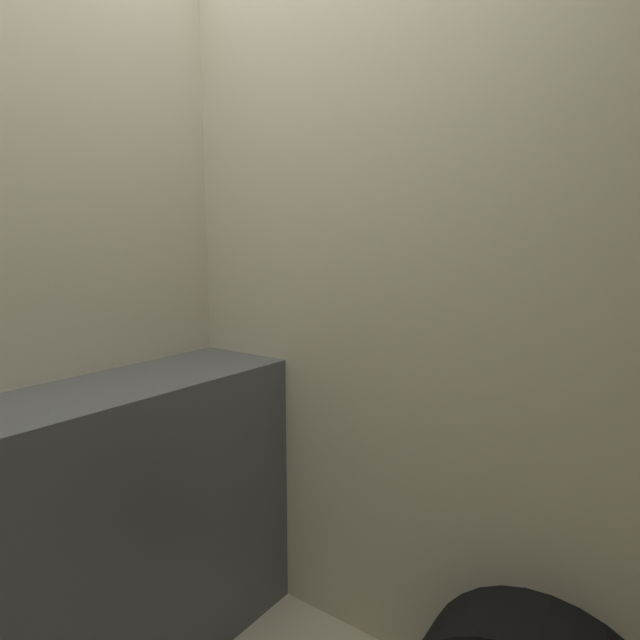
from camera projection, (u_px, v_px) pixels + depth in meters
The scene contains 3 objects.
sidewalk at pixel (445, 468), 3.35m from camera, with size 24.00×2.80×0.14m.
building_facade at pixel (590, 66), 5.28m from camera, with size 24.00×0.30×6.87m.
parking_meter at pixel (320, 309), 2.77m from camera, with size 0.20×0.14×1.52m.
Camera 1 is at (1.37, -0.78, 1.55)m, focal length 28.00 mm.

